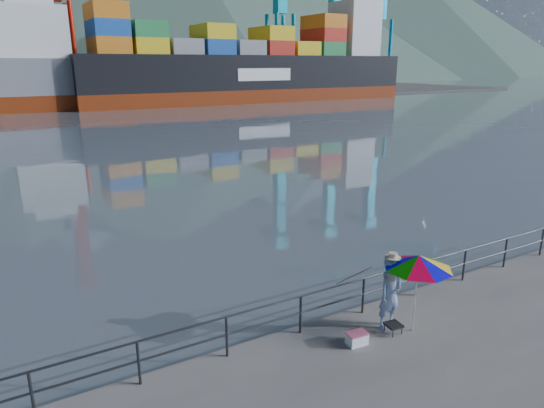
{
  "coord_description": "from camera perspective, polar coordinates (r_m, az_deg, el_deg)",
  "views": [
    {
      "loc": [
        -6.98,
        -7.18,
        6.47
      ],
      "look_at": [
        0.69,
        6.0,
        2.0
      ],
      "focal_mm": 32.0,
      "sensor_mm": 36.0,
      "label": 1
    }
  ],
  "objects": [
    {
      "name": "harbor_water",
      "position": [
        137.51,
        -27.9,
        11.81
      ],
      "size": [
        500.0,
        280.0,
        0.0
      ],
      "primitive_type": "cube",
      "color": "slate",
      "rests_on": "ground"
    },
    {
      "name": "far_dock",
      "position": [
        101.81,
        -20.99,
        11.65
      ],
      "size": [
        200.0,
        40.0,
        0.4
      ],
      "primitive_type": "cube",
      "color": "#514F4C",
      "rests_on": "ground"
    },
    {
      "name": "guardrail",
      "position": [
        12.76,
        7.19,
        -11.58
      ],
      "size": [
        22.0,
        0.06,
        1.03
      ],
      "color": "#2D3033",
      "rests_on": "ground"
    },
    {
      "name": "port_cranes",
      "position": [
        99.23,
        -8.13,
        21.71
      ],
      "size": [
        116.0,
        28.0,
        38.4
      ],
      "color": "red",
      "rests_on": "ground"
    },
    {
      "name": "container_stacks",
      "position": [
        111.09,
        -5.46,
        14.69
      ],
      "size": [
        58.0,
        5.4,
        7.8
      ],
      "color": "orange",
      "rests_on": "ground"
    },
    {
      "name": "fisherman",
      "position": [
        12.64,
        13.72,
        -10.16
      ],
      "size": [
        0.71,
        0.49,
        1.86
      ],
      "primitive_type": "imported",
      "rotation": [
        0.0,
        0.0,
        0.07
      ],
      "color": "#1B4C97",
      "rests_on": "ground"
    },
    {
      "name": "beach_umbrella",
      "position": [
        12.24,
        16.85,
        -6.55
      ],
      "size": [
        2.1,
        2.1,
        2.03
      ],
      "color": "white",
      "rests_on": "ground"
    },
    {
      "name": "folding_stool",
      "position": [
        12.76,
        14.07,
        -13.98
      ],
      "size": [
        0.42,
        0.42,
        0.25
      ],
      "color": "black",
      "rests_on": "ground"
    },
    {
      "name": "cooler_bag",
      "position": [
        12.14,
        9.95,
        -15.37
      ],
      "size": [
        0.5,
        0.36,
        0.27
      ],
      "primitive_type": "cube",
      "rotation": [
        0.0,
        0.0,
        -0.09
      ],
      "color": "white",
      "rests_on": "ground"
    },
    {
      "name": "fishing_rod",
      "position": [
        13.85,
        9.31,
        -11.75
      ],
      "size": [
        0.42,
        1.88,
        1.35
      ],
      "primitive_type": "cylinder",
      "rotation": [
        0.96,
        0.0,
        -0.21
      ],
      "color": "black",
      "rests_on": "ground"
    },
    {
      "name": "container_ship",
      "position": [
        88.8,
        -1.54,
        15.93
      ],
      "size": [
        59.7,
        9.95,
        18.1
      ],
      "color": "maroon",
      "rests_on": "ground"
    }
  ]
}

